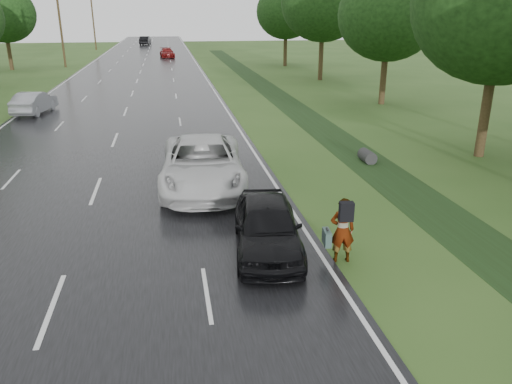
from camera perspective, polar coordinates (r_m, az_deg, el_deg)
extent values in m
plane|color=#2F4F1C|center=(12.44, -22.31, -12.35)|extent=(220.00, 220.00, 0.00)
cube|color=black|center=(55.75, -13.19, 12.88)|extent=(14.00, 180.00, 0.04)
cube|color=silver|center=(55.81, -6.08, 13.31)|extent=(0.12, 180.00, 0.01)
cube|color=silver|center=(56.50, -20.19, 12.31)|extent=(0.12, 180.00, 0.01)
cube|color=silver|center=(55.75, -13.19, 12.90)|extent=(0.12, 180.00, 0.01)
cube|color=black|center=(32.15, 5.87, 8.43)|extent=(2.20, 120.00, 0.01)
cylinder|color=#2D2D2D|center=(22.90, 12.60, 4.01)|extent=(0.56, 1.00, 0.56)
cylinder|color=#342815|center=(66.44, -21.47, 17.44)|extent=(0.26, 0.26, 10.00)
cylinder|color=#342815|center=(96.09, -18.12, 18.17)|extent=(0.26, 0.26, 10.00)
cylinder|color=#342815|center=(25.14, 24.69, 7.99)|extent=(0.44, 0.44, 3.84)
ellipsoid|color=black|center=(24.75, 26.34, 18.80)|extent=(7.60, 7.60, 6.84)
cylinder|color=#342815|center=(37.87, 14.33, 12.35)|extent=(0.44, 0.44, 3.52)
ellipsoid|color=black|center=(37.59, 14.93, 18.98)|extent=(7.00, 7.00, 6.30)
cylinder|color=#342815|center=(50.75, 7.43, 14.92)|extent=(0.44, 0.44, 4.16)
ellipsoid|color=black|center=(50.58, 7.70, 20.66)|extent=(8.00, 8.00, 7.20)
cylinder|color=#342815|center=(64.17, 3.36, 15.83)|extent=(0.44, 0.44, 3.68)
ellipsoid|color=black|center=(64.02, 3.45, 19.89)|extent=(7.20, 7.20, 6.48)
cylinder|color=#342815|center=(65.90, -26.33, 13.93)|extent=(0.44, 0.44, 3.52)
ellipsoid|color=black|center=(65.74, -26.93, 17.70)|extent=(7.00, 7.00, 6.30)
imported|color=#A5998C|center=(13.39, 9.85, -4.32)|extent=(0.70, 0.49, 1.81)
cube|color=black|center=(12.91, 10.29, -2.21)|extent=(0.38, 0.25, 0.51)
cube|color=#354D48|center=(13.49, 8.09, -5.16)|extent=(0.22, 0.52, 0.41)
cube|color=black|center=(13.39, 8.14, -4.23)|extent=(0.06, 0.17, 0.04)
imported|color=silver|center=(18.88, -6.14, 3.22)|extent=(3.41, 6.72, 1.82)
imported|color=black|center=(13.73, 1.30, -3.88)|extent=(2.30, 4.60, 1.51)
imported|color=gray|center=(36.23, -24.02, 9.33)|extent=(2.22, 4.50, 1.42)
imported|color=#680C0B|center=(76.78, -10.13, 15.39)|extent=(2.32, 4.78, 1.34)
imported|color=black|center=(107.88, -12.54, 16.54)|extent=(2.32, 5.32, 1.70)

